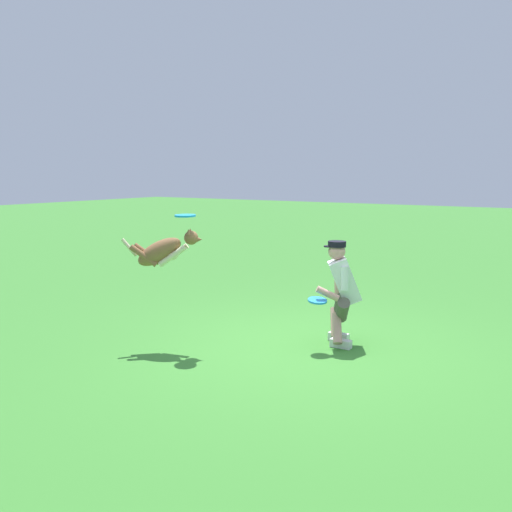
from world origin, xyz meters
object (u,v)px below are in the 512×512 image
person (341,289)px  frisbee_flying (185,216)px  frisbee_held (317,300)px  dog (164,251)px

person → frisbee_flying: size_ratio=5.16×
frisbee_flying → frisbee_held: frisbee_flying is taller
dog → frisbee_held: 1.94m
person → frisbee_held: bearing=38.4°
person → frisbee_held: (0.14, 0.36, -0.09)m
person → dog: dog is taller
frisbee_held → person: bearing=-111.8°
dog → frisbee_flying: (-0.28, -0.08, 0.43)m
dog → frisbee_held: (-1.64, -0.87, -0.58)m
person → frisbee_held: 0.40m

